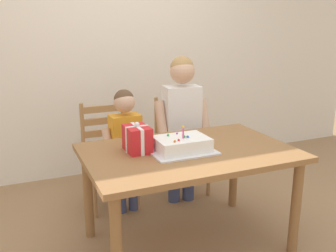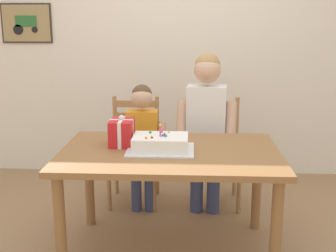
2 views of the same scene
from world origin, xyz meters
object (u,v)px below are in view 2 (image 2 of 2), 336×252
Objects in this scene: child_older at (206,118)px; child_younger at (142,136)px; birthday_cake at (160,144)px; chair_right at (215,151)px; chair_left at (134,150)px; gift_box_red_large at (122,132)px; dining_table at (170,164)px.

child_older is 0.54m from child_younger.
birthday_cake is 0.48× the size of chair_right.
chair_right is at bearing 19.96° from child_younger.
chair_left is (-0.29, 0.90, -0.32)m from birthday_cake.
gift_box_red_large reaches higher than chair_right.
gift_box_red_large is at bearing -98.30° from child_younger.
chair_right is (0.71, -0.00, 0.00)m from chair_left.
chair_left is at bearing 91.23° from gift_box_red_large.
chair_right is 0.68m from child_younger.
dining_table is at bearing -111.44° from child_older.
child_older is (0.26, 0.67, 0.16)m from dining_table.
chair_left is 0.85× the size of child_younger.
dining_table is 3.30× the size of birthday_cake.
dining_table is 0.72m from child_younger.
dining_table is 0.16m from birthday_cake.
dining_table is 1.09× the size of child_older.
gift_box_red_large is at bearing -88.77° from chair_left.
chair_right is (0.35, 0.89, -0.18)m from dining_table.
dining_table is 1.58× the size of chair_left.
birthday_cake is at bearing -114.82° from chair_right.
birthday_cake is at bearing -170.27° from dining_table.
chair_right is at bearing 48.07° from gift_box_red_large.
gift_box_red_large is 0.58m from child_younger.
child_younger is (-0.20, 0.68, -0.13)m from birthday_cake.
dining_table is at bearing 9.73° from birthday_cake.
dining_table is at bearing -68.29° from chair_left.
child_younger reaches higher than birthday_cake.
child_younger reaches higher than gift_box_red_large.
gift_box_red_large is 0.24× the size of chair_right.
birthday_cake is at bearing -72.02° from chair_left.
gift_box_red_large is 0.85m from chair_left.
gift_box_red_large is 1.10m from chair_right.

